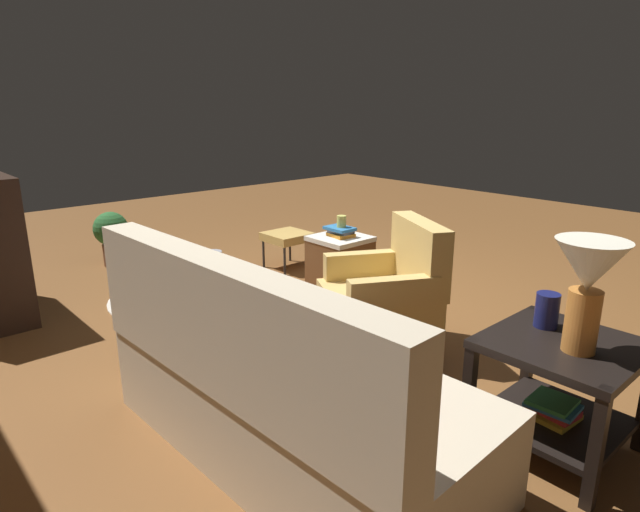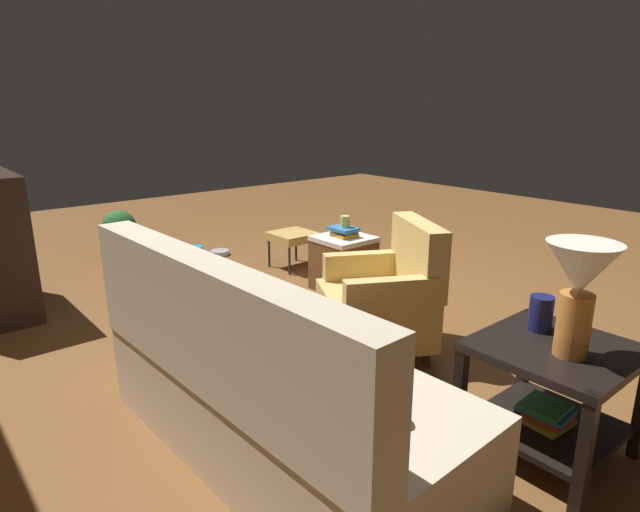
{
  "view_description": "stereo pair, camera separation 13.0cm",
  "coord_description": "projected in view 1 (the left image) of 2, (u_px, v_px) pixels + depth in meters",
  "views": [
    {
      "loc": [
        -2.83,
        2.85,
        1.6
      ],
      "look_at": [
        -0.14,
        0.42,
        0.55
      ],
      "focal_mm": 29.94,
      "sensor_mm": 36.0,
      "label": 1
    },
    {
      "loc": [
        -2.91,
        2.75,
        1.6
      ],
      "look_at": [
        -0.14,
        0.42,
        0.55
      ],
      "focal_mm": 29.94,
      "sensor_mm": 36.0,
      "label": 2
    }
  ],
  "objects": [
    {
      "name": "potted_plant",
      "position": [
        111.0,
        233.0,
        5.35
      ],
      "size": [
        0.34,
        0.34,
        0.55
      ],
      "color": "brown",
      "rests_on": "ground"
    },
    {
      "name": "small_vase",
      "position": [
        547.0,
        310.0,
        2.56
      ],
      "size": [
        0.11,
        0.11,
        0.17
      ],
      "primitive_type": "cylinder",
      "color": "navy",
      "rests_on": "side_table"
    },
    {
      "name": "couch",
      "position": [
        283.0,
        391.0,
        2.43
      ],
      "size": [
        1.93,
        0.91,
        1.0
      ],
      "color": "beige",
      "rests_on": "ground"
    },
    {
      "name": "tv_remote",
      "position": [
        339.0,
        232.0,
        4.74
      ],
      "size": [
        0.1,
        0.17,
        0.02
      ],
      "primitive_type": "cube",
      "rotation": [
        0.0,
        0.0,
        -0.37
      ],
      "color": "#262628",
      "rests_on": "wicker_hamper"
    },
    {
      "name": "ottoman",
      "position": [
        287.0,
        237.0,
        5.27
      ],
      "size": [
        0.4,
        0.4,
        0.36
      ],
      "color": "tan",
      "rests_on": "ground"
    },
    {
      "name": "wicker_hamper",
      "position": [
        340.0,
        263.0,
        4.68
      ],
      "size": [
        0.45,
        0.45,
        0.48
      ],
      "color": "brown",
      "rests_on": "ground"
    },
    {
      "name": "book_stack_shelf",
      "position": [
        553.0,
        409.0,
        2.52
      ],
      "size": [
        0.23,
        0.21,
        0.09
      ],
      "color": "gold",
      "rests_on": "side_table"
    },
    {
      "name": "pet_bowl_steel",
      "position": [
        213.0,
        254.0,
        5.76
      ],
      "size": [
        0.2,
        0.2,
        0.05
      ],
      "primitive_type": "cylinder",
      "color": "silver",
      "rests_on": "ground"
    },
    {
      "name": "ground",
      "position": [
        347.0,
        308.0,
        4.3
      ],
      "size": [
        12.0,
        12.0,
        0.0
      ],
      "primitive_type": "plane",
      "color": "brown"
    },
    {
      "name": "laptop",
      "position": [
        203.0,
        272.0,
        3.48
      ],
      "size": [
        0.35,
        0.29,
        0.21
      ],
      "color": "silver",
      "rests_on": "laptop_desk"
    },
    {
      "name": "yellow_mug",
      "position": [
        341.0,
        221.0,
        4.57
      ],
      "size": [
        0.08,
        0.08,
        0.1
      ],
      "primitive_type": "cylinder",
      "color": "#D8D866",
      "rests_on": "book_stack_hamper"
    },
    {
      "name": "pet_bowl_teal",
      "position": [
        186.0,
        250.0,
        5.9
      ],
      "size": [
        0.2,
        0.2,
        0.05
      ],
      "primitive_type": "cylinder",
      "color": "teal",
      "rests_on": "ground"
    },
    {
      "name": "side_table",
      "position": [
        559.0,
        378.0,
        2.47
      ],
      "size": [
        0.64,
        0.64,
        0.55
      ],
      "color": "black",
      "rests_on": "ground"
    },
    {
      "name": "book_stack_hamper",
      "position": [
        340.0,
        231.0,
        4.6
      ],
      "size": [
        0.25,
        0.2,
        0.08
      ],
      "color": "orange",
      "rests_on": "wicker_hamper"
    },
    {
      "name": "circular_rug",
      "position": [
        187.0,
        297.0,
        4.54
      ],
      "size": [
        1.28,
        1.28,
        0.01
      ],
      "primitive_type": "cylinder",
      "color": "beige",
      "rests_on": "ground"
    },
    {
      "name": "armchair",
      "position": [
        385.0,
        298.0,
        3.49
      ],
      "size": [
        0.91,
        0.91,
        0.87
      ],
      "color": "tan",
      "rests_on": "ground"
    },
    {
      "name": "table_lamp",
      "position": [
        588.0,
        278.0,
        2.24
      ],
      "size": [
        0.3,
        0.3,
        0.5
      ],
      "color": "#C67A33",
      "rests_on": "side_table"
    },
    {
      "name": "laptop_desk",
      "position": [
        209.0,
        287.0,
        3.53
      ],
      "size": [
        0.56,
        0.44,
        0.48
      ],
      "color": "olive",
      "rests_on": "ground"
    }
  ]
}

